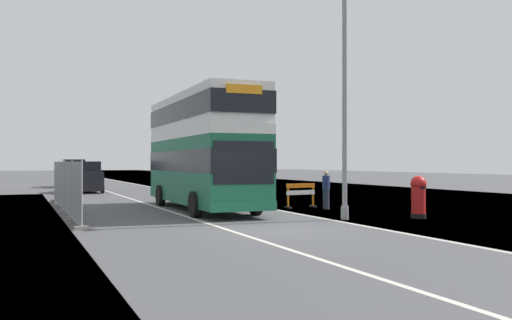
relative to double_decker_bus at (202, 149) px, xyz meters
The scene contains 9 objects.
ground 8.37m from the double_decker_bus, 87.60° to the right, with size 140.00×280.00×0.10m.
double_decker_bus is the anchor object (origin of this frame).
lamppost_foreground 7.21m from the double_decker_bus, 60.25° to the right, with size 0.29×0.70×8.60m.
red_pillar_postbox 9.47m from the double_decker_bus, 47.19° to the right, with size 0.59×0.59×1.60m.
roadworks_barrier 5.00m from the double_decker_bus, ahead, with size 1.58×0.62×1.13m.
construction_site_fence 6.06m from the double_decker_bus, 168.28° to the left, with size 0.44×13.80×2.18m.
car_oncoming_near 17.23m from the double_decker_bus, 100.37° to the left, with size 1.95×4.45×2.17m.
car_receding_mid 26.54m from the double_decker_bus, 96.83° to the left, with size 2.05×4.38×2.36m.
pedestrian_at_kerb 5.84m from the double_decker_bus, 19.58° to the right, with size 0.34×0.34×1.73m.
Camera 1 is at (-7.23, -15.76, 2.10)m, focal length 39.25 mm.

